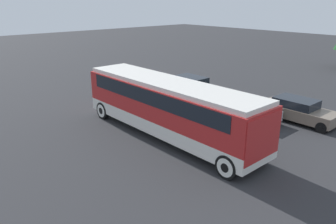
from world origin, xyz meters
TOP-DOWN VIEW (x-y plane):
  - ground_plane at (0.00, 0.00)m, footprint 120.00×120.00m
  - tour_bus at (0.10, -0.00)m, footprint 11.25×2.56m
  - parked_car_near at (0.81, 5.09)m, footprint 4.60×1.88m
  - parked_car_mid at (3.36, 7.24)m, footprint 4.46×1.82m
  - parked_car_far at (-4.78, 6.65)m, footprint 4.58×1.88m

SIDE VIEW (x-z plane):
  - ground_plane at x=0.00m, z-range 0.00..0.00m
  - parked_car_mid at x=3.36m, z-range 0.00..1.34m
  - parked_car_near at x=0.81m, z-range 0.00..1.38m
  - parked_car_far at x=-4.78m, z-range 0.01..1.38m
  - tour_bus at x=0.10m, z-range 0.31..3.29m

